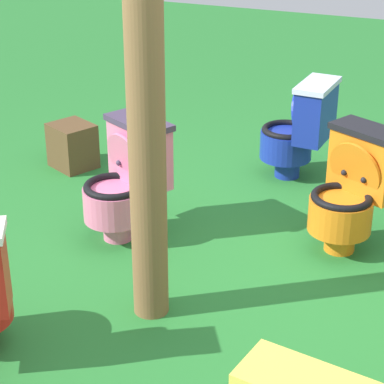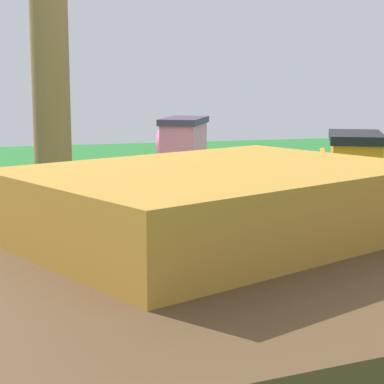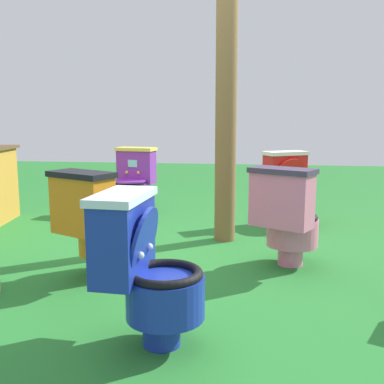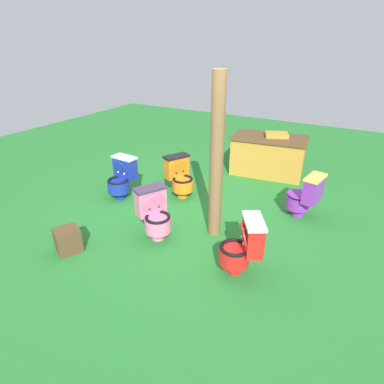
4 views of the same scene
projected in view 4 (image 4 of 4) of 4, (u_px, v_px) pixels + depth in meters
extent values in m
plane|color=#26752D|center=(195.00, 214.00, 5.12)|extent=(14.00, 14.00, 0.00)
cylinder|color=purple|center=(297.00, 212.00, 5.04)|extent=(0.21, 0.21, 0.14)
cylinder|color=purple|center=(298.00, 202.00, 4.98)|extent=(0.43, 0.43, 0.20)
torus|color=black|center=(299.00, 195.00, 4.93)|extent=(0.41, 0.41, 0.04)
cylinder|color=#EACC4C|center=(298.00, 198.00, 4.95)|extent=(0.28, 0.28, 0.01)
cube|color=purple|center=(313.00, 190.00, 4.75)|extent=(0.26, 0.44, 0.37)
cube|color=#EACC4C|center=(316.00, 178.00, 4.66)|extent=(0.28, 0.46, 0.04)
cube|color=#8CE0E5|center=(307.00, 185.00, 4.78)|extent=(0.03, 0.11, 0.08)
cylinder|color=purple|center=(299.00, 194.00, 4.92)|extent=(0.42, 0.42, 0.02)
sphere|color=#EACC4C|center=(304.00, 193.00, 4.78)|extent=(0.04, 0.04, 0.04)
sphere|color=#EACC4C|center=(308.00, 190.00, 4.88)|extent=(0.04, 0.04, 0.04)
cylinder|color=orange|center=(182.00, 193.00, 5.63)|extent=(0.24, 0.24, 0.14)
cylinder|color=orange|center=(183.00, 185.00, 5.54)|extent=(0.50, 0.50, 0.20)
torus|color=black|center=(183.00, 179.00, 5.50)|extent=(0.47, 0.47, 0.04)
cylinder|color=black|center=(183.00, 182.00, 5.52)|extent=(0.32, 0.32, 0.01)
cube|color=orange|center=(177.00, 167.00, 5.58)|extent=(0.35, 0.45, 0.37)
cube|color=black|center=(176.00, 156.00, 5.49)|extent=(0.38, 0.48, 0.04)
cube|color=#8CE0E5|center=(180.00, 166.00, 5.48)|extent=(0.06, 0.10, 0.08)
cylinder|color=orange|center=(180.00, 170.00, 5.51)|extent=(0.24, 0.35, 0.35)
sphere|color=black|center=(183.00, 171.00, 5.56)|extent=(0.04, 0.04, 0.04)
sphere|color=black|center=(176.00, 173.00, 5.49)|extent=(0.04, 0.04, 0.04)
cylinder|color=pink|center=(158.00, 234.00, 4.47)|extent=(0.24, 0.24, 0.14)
cylinder|color=pink|center=(158.00, 224.00, 4.38)|extent=(0.50, 0.50, 0.20)
torus|color=black|center=(158.00, 217.00, 4.33)|extent=(0.48, 0.48, 0.04)
cylinder|color=#3F334C|center=(158.00, 221.00, 4.35)|extent=(0.32, 0.32, 0.01)
cube|color=pink|center=(151.00, 202.00, 4.41)|extent=(0.36, 0.45, 0.37)
cube|color=#3F334C|center=(150.00, 188.00, 4.32)|extent=(0.39, 0.48, 0.04)
cube|color=#8CE0E5|center=(154.00, 201.00, 4.32)|extent=(0.06, 0.10, 0.08)
cylinder|color=pink|center=(154.00, 205.00, 4.34)|extent=(0.24, 0.35, 0.35)
sphere|color=#3F334C|center=(159.00, 206.00, 4.39)|extent=(0.04, 0.04, 0.04)
sphere|color=#3F334C|center=(150.00, 209.00, 4.32)|extent=(0.04, 0.04, 0.04)
cylinder|color=#192D9E|center=(120.00, 195.00, 5.59)|extent=(0.19, 0.19, 0.14)
cylinder|color=#192D9E|center=(118.00, 186.00, 5.50)|extent=(0.39, 0.39, 0.20)
torus|color=black|center=(118.00, 180.00, 5.45)|extent=(0.38, 0.38, 0.04)
cylinder|color=silver|center=(118.00, 183.00, 5.47)|extent=(0.25, 0.25, 0.01)
cube|color=#192D9E|center=(125.00, 168.00, 5.53)|extent=(0.42, 0.22, 0.37)
cube|color=silver|center=(124.00, 157.00, 5.44)|extent=(0.45, 0.24, 0.04)
cube|color=#8CE0E5|center=(121.00, 167.00, 5.43)|extent=(0.11, 0.01, 0.08)
cylinder|color=#192D9E|center=(121.00, 171.00, 5.46)|extent=(0.35, 0.11, 0.35)
sphere|color=silver|center=(124.00, 174.00, 5.44)|extent=(0.04, 0.04, 0.04)
sphere|color=silver|center=(118.00, 172.00, 5.51)|extent=(0.04, 0.04, 0.04)
cylinder|color=red|center=(235.00, 267.00, 3.83)|extent=(0.25, 0.25, 0.14)
cylinder|color=red|center=(234.00, 255.00, 3.75)|extent=(0.51, 0.51, 0.20)
torus|color=black|center=(235.00, 248.00, 3.71)|extent=(0.48, 0.48, 0.04)
cylinder|color=white|center=(234.00, 251.00, 3.73)|extent=(0.33, 0.33, 0.01)
cube|color=red|center=(253.00, 236.00, 3.64)|extent=(0.37, 0.45, 0.37)
cube|color=white|center=(254.00, 221.00, 3.55)|extent=(0.40, 0.48, 0.04)
cube|color=#8CE0E5|center=(244.00, 233.00, 3.62)|extent=(0.06, 0.10, 0.08)
cylinder|color=red|center=(244.00, 238.00, 3.65)|extent=(0.26, 0.35, 0.35)
sphere|color=white|center=(244.00, 244.00, 3.60)|extent=(0.04, 0.04, 0.04)
sphere|color=white|center=(242.00, 237.00, 3.72)|extent=(0.04, 0.04, 0.04)
cube|color=#B7842D|center=(268.00, 156.00, 6.50)|extent=(1.50, 0.98, 0.74)
cube|color=brown|center=(270.00, 138.00, 6.34)|extent=(1.56, 1.05, 0.03)
cube|color=#B7842D|center=(277.00, 135.00, 6.33)|extent=(0.53, 0.47, 0.08)
cylinder|color=brown|center=(217.00, 160.00, 4.14)|extent=(0.18, 0.18, 2.24)
cube|color=brown|center=(68.00, 240.00, 4.16)|extent=(0.37, 0.39, 0.33)
cylinder|color=#B7B7BF|center=(180.00, 174.00, 6.31)|extent=(0.22, 0.22, 0.22)
ellipsoid|color=yellow|center=(178.00, 167.00, 6.28)|extent=(0.07, 0.05, 0.05)
ellipsoid|color=yellow|center=(182.00, 168.00, 6.24)|extent=(0.07, 0.05, 0.05)
ellipsoid|color=yellow|center=(182.00, 168.00, 6.24)|extent=(0.07, 0.05, 0.05)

